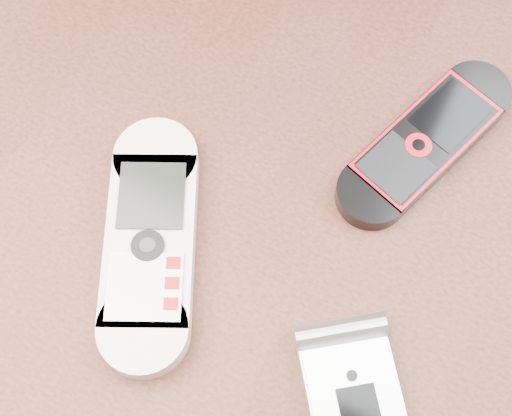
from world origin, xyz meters
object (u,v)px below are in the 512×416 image
(table, at_px, (250,261))
(nokia_white, at_px, (150,241))
(motorola_razr, at_px, (358,413))
(nokia_black_red, at_px, (425,142))

(table, relative_size, nokia_white, 6.84)
(table, relative_size, motorola_razr, 10.95)
(nokia_white, height_order, motorola_razr, nokia_white)
(nokia_white, relative_size, motorola_razr, 1.60)
(table, height_order, nokia_white, nokia_white)
(nokia_black_red, relative_size, motorola_razr, 1.46)
(table, distance_m, nokia_white, 0.13)
(nokia_white, height_order, nokia_black_red, nokia_white)
(nokia_white, xyz_separation_m, nokia_black_red, (0.13, 0.15, -0.00))
(motorola_razr, bearing_deg, nokia_black_red, 62.83)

